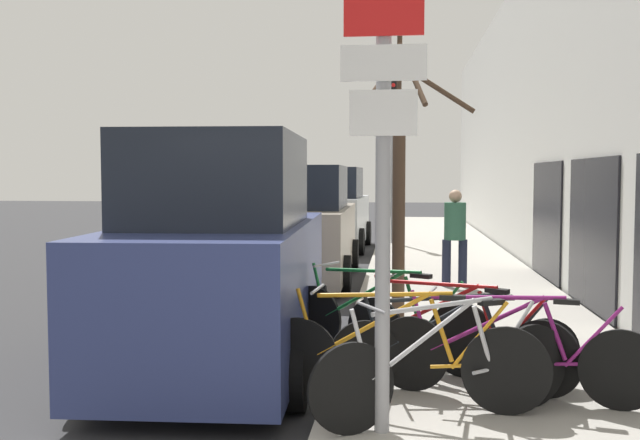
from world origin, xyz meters
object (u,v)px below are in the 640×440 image
at_px(bicycle_5, 382,323).
at_px(pedestrian_near, 455,231).
at_px(parked_car_1, 299,228).
at_px(parked_car_2, 331,212).
at_px(bicycle_2, 512,354).
at_px(bicycle_0, 447,369).
at_px(bicycle_3, 456,347).
at_px(traffic_light, 393,137).
at_px(street_tree, 400,183).
at_px(signpost, 383,181).
at_px(parked_car_0, 223,263).
at_px(bicycle_1, 399,358).
at_px(bicycle_4, 453,337).

bearing_deg(bicycle_5, pedestrian_near, 17.14).
bearing_deg(parked_car_1, parked_car_2, 88.74).
bearing_deg(bicycle_2, bicycle_0, 145.98).
relative_size(bicycle_3, traffic_light, 0.48).
bearing_deg(bicycle_3, bicycle_2, -132.00).
bearing_deg(traffic_light, street_tree, -88.90).
height_order(signpost, parked_car_0, signpost).
bearing_deg(parked_car_1, bicycle_1, -77.10).
distance_m(bicycle_1, bicycle_4, 0.98).
distance_m(signpost, parked_car_0, 2.82).
height_order(signpost, bicycle_0, signpost).
distance_m(bicycle_1, parked_car_0, 2.43).
bearing_deg(bicycle_4, parked_car_2, 43.58).
relative_size(bicycle_2, bicycle_4, 1.13).
height_order(bicycle_1, street_tree, street_tree).
xyz_separation_m(bicycle_1, traffic_light, (-0.21, 13.86, 2.48)).
distance_m(bicycle_2, parked_car_0, 3.04).
bearing_deg(traffic_light, bicycle_0, -87.72).
relative_size(parked_car_1, parked_car_2, 1.11).
bearing_deg(bicycle_5, parked_car_2, 37.15).
bearing_deg(pedestrian_near, bicycle_1, 71.04).
relative_size(parked_car_2, street_tree, 1.20).
bearing_deg(bicycle_2, street_tree, 28.45).
relative_size(signpost, parked_car_0, 0.72).
xyz_separation_m(bicycle_1, bicycle_4, (0.48, 0.86, -0.02)).
xyz_separation_m(bicycle_3, street_tree, (-0.49, 2.80, 1.39)).
height_order(signpost, pedestrian_near, signpost).
relative_size(parked_car_0, parked_car_1, 0.93).
distance_m(bicycle_1, parked_car_2, 13.57).
xyz_separation_m(bicycle_2, bicycle_4, (-0.44, 0.56, 0.00)).
height_order(bicycle_0, traffic_light, traffic_light).
bearing_deg(parked_car_1, bicycle_3, -72.42).
relative_size(bicycle_1, parked_car_2, 0.54).
bearing_deg(traffic_light, bicycle_1, -89.15).
bearing_deg(parked_car_2, bicycle_1, -80.97).
bearing_deg(parked_car_2, street_tree, -78.42).
bearing_deg(bicycle_3, bicycle_1, 129.79).
bearing_deg(pedestrian_near, parked_car_0, 49.71).
bearing_deg(bicycle_3, bicycle_0, 161.38).
bearing_deg(parked_car_2, bicycle_2, -76.93).
bearing_deg(bicycle_4, bicycle_1, -176.17).
distance_m(parked_car_0, pedestrian_near, 5.51).
height_order(parked_car_1, street_tree, street_tree).
relative_size(bicycle_5, traffic_light, 0.46).
height_order(bicycle_2, parked_car_2, parked_car_2).
relative_size(bicycle_0, traffic_light, 0.44).
distance_m(parked_car_0, street_tree, 2.68).
relative_size(bicycle_0, parked_car_1, 0.41).
height_order(parked_car_2, traffic_light, traffic_light).
relative_size(parked_car_1, street_tree, 1.33).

